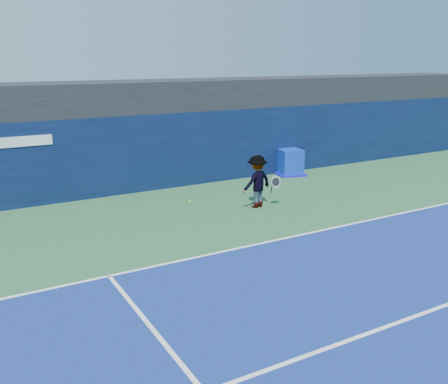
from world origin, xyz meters
The scene contains 8 objects.
ground centered at (0.00, 0.00, 0.00)m, with size 80.00×80.00×0.00m, color #2B5F35.
baseline centered at (0.00, 3.00, 0.01)m, with size 24.00×0.10×0.01m, color white.
service_line centered at (0.00, -2.00, 0.01)m, with size 24.00×0.10×0.01m, color white.
stadium_band centered at (0.00, 11.50, 3.60)m, with size 36.00×3.00×1.20m, color black.
back_wall_assembly centered at (0.00, 10.50, 1.50)m, with size 36.00×1.03×3.00m.
equipment_cart centered at (5.36, 9.57, 0.52)m, with size 1.42×1.42×1.15m.
tennis_player centered at (1.28, 6.08, 0.93)m, with size 1.41×0.90×1.85m.
tennis_ball centered at (-1.71, 5.32, 0.83)m, with size 0.07×0.07×0.07m.
Camera 1 is at (-8.08, -8.03, 5.14)m, focal length 40.00 mm.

